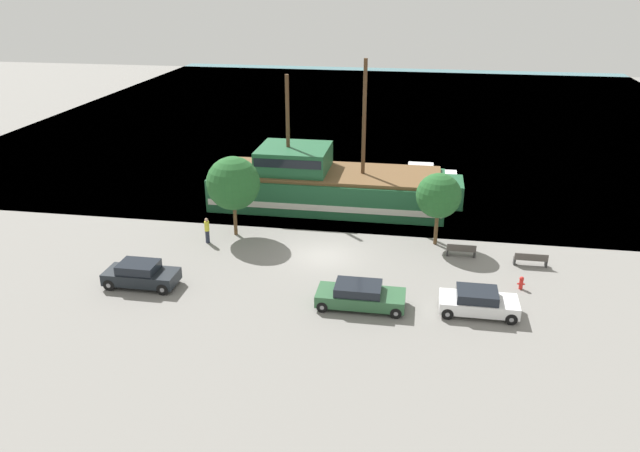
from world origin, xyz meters
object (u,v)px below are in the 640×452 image
(bench_promenade_east, at_px, (531,259))
(parked_car_curb_front, at_px, (478,302))
(pirate_ship, at_px, (325,185))
(pedestrian_walking_near, at_px, (207,230))
(parked_car_curb_rear, at_px, (141,274))
(bench_promenade_west, at_px, (461,250))
(parked_car_curb_mid, at_px, (360,296))
(moored_boat_dockside, at_px, (424,174))
(fire_hydrant, at_px, (521,282))

(bench_promenade_east, bearing_deg, parked_car_curb_front, -119.10)
(pirate_ship, relative_size, pedestrian_walking_near, 10.84)
(parked_car_curb_rear, distance_m, bench_promenade_west, 19.47)
(bench_promenade_west, bearing_deg, parked_car_curb_rear, -158.73)
(parked_car_curb_mid, relative_size, bench_promenade_west, 2.62)
(parked_car_curb_mid, bearing_deg, pirate_ship, 105.83)
(pirate_ship, bearing_deg, moored_boat_dockside, 45.41)
(parked_car_curb_front, bearing_deg, pirate_ship, 125.13)
(parked_car_curb_front, bearing_deg, bench_promenade_east, 60.90)
(parked_car_curb_front, xyz_separation_m, pedestrian_walking_near, (-17.02, 6.51, 0.20))
(pirate_ship, bearing_deg, pedestrian_walking_near, -128.07)
(moored_boat_dockside, distance_m, bench_promenade_east, 17.30)
(parked_car_curb_front, relative_size, fire_hydrant, 5.30)
(parked_car_curb_mid, bearing_deg, pedestrian_walking_near, 147.82)
(moored_boat_dockside, distance_m, parked_car_curb_rear, 27.28)
(moored_boat_dockside, bearing_deg, bench_promenade_west, -80.62)
(fire_hydrant, distance_m, bench_promenade_west, 4.99)
(fire_hydrant, height_order, pedestrian_walking_near, pedestrian_walking_near)
(moored_boat_dockside, distance_m, parked_car_curb_front, 22.58)
(pirate_ship, distance_m, fire_hydrant, 17.57)
(pirate_ship, relative_size, fire_hydrant, 24.48)
(parked_car_curb_front, relative_size, bench_promenade_west, 2.26)
(parked_car_curb_front, height_order, parked_car_curb_rear, parked_car_curb_rear)
(bench_promenade_east, xyz_separation_m, bench_promenade_west, (-4.12, 0.67, -0.01))
(fire_hydrant, xyz_separation_m, bench_promenade_east, (0.95, 3.19, 0.04))
(fire_hydrant, xyz_separation_m, pedestrian_walking_near, (-19.63, 3.31, 0.47))
(pirate_ship, height_order, parked_car_curb_mid, pirate_ship)
(parked_car_curb_rear, bearing_deg, parked_car_curb_front, 0.02)
(parked_car_curb_rear, bearing_deg, pirate_ship, 61.04)
(pirate_ship, height_order, fire_hydrant, pirate_ship)
(fire_hydrant, bearing_deg, parked_car_curb_rear, -171.44)
(fire_hydrant, relative_size, pedestrian_walking_near, 0.44)
(parked_car_curb_mid, xyz_separation_m, parked_car_curb_rear, (-12.55, 0.32, 0.05))
(moored_boat_dockside, bearing_deg, parked_car_curb_front, -82.13)
(moored_boat_dockside, distance_m, pedestrian_walking_near, 21.11)
(pirate_ship, bearing_deg, bench_promenade_east, -31.19)
(bench_promenade_east, bearing_deg, moored_boat_dockside, 112.59)
(parked_car_curb_mid, height_order, bench_promenade_west, parked_car_curb_mid)
(moored_boat_dockside, xyz_separation_m, parked_car_curb_front, (3.09, -22.36, 0.14))
(parked_car_curb_mid, bearing_deg, parked_car_curb_front, 3.02)
(moored_boat_dockside, distance_m, parked_car_curb_mid, 22.90)
(parked_car_curb_rear, bearing_deg, fire_hydrant, 8.56)
(moored_boat_dockside, height_order, bench_promenade_west, moored_boat_dockside)
(parked_car_curb_front, xyz_separation_m, fire_hydrant, (2.60, 3.20, -0.26))
(fire_hydrant, distance_m, bench_promenade_east, 3.33)
(bench_promenade_west, relative_size, pedestrian_walking_near, 1.04)
(bench_promenade_east, height_order, pedestrian_walking_near, pedestrian_walking_near)
(moored_boat_dockside, relative_size, pedestrian_walking_near, 3.10)
(bench_promenade_west, bearing_deg, pedestrian_walking_near, -178.10)
(moored_boat_dockside, height_order, parked_car_curb_front, moored_boat_dockside)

